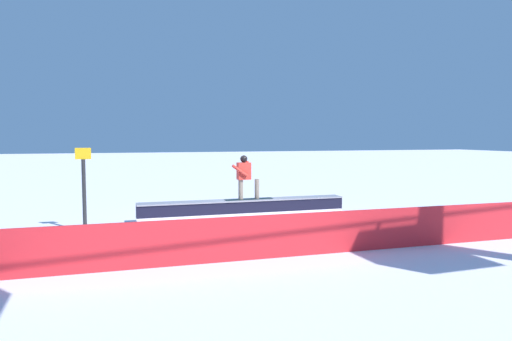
{
  "coord_description": "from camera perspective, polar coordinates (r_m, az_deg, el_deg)",
  "views": [
    {
      "loc": [
        3.73,
        13.44,
        2.52
      ],
      "look_at": [
        -0.08,
        1.0,
        1.55
      ],
      "focal_mm": 32.25,
      "sensor_mm": 36.0,
      "label": 1
    }
  ],
  "objects": [
    {
      "name": "ground_plane",
      "position": [
        14.17,
        -1.49,
        -5.99
      ],
      "size": [
        120.0,
        120.0,
        0.0
      ],
      "primitive_type": "plane",
      "color": "white"
    },
    {
      "name": "grind_box",
      "position": [
        14.13,
        -1.5,
        -4.92
      ],
      "size": [
        6.42,
        0.56,
        0.59
      ],
      "color": "black",
      "rests_on": "ground_plane"
    },
    {
      "name": "snowboarder",
      "position": [
        14.0,
        -1.34,
        -0.66
      ],
      "size": [
        1.51,
        0.45,
        1.35
      ],
      "color": "black",
      "rests_on": "grind_box"
    },
    {
      "name": "safety_fence",
      "position": [
        9.84,
        5.72,
        -7.9
      ],
      "size": [
        12.44,
        0.07,
        0.91
      ],
      "primitive_type": "cube",
      "rotation": [
        0.0,
        0.0,
        0.0
      ],
      "color": "red",
      "rests_on": "ground_plane"
    },
    {
      "name": "trail_marker",
      "position": [
        12.96,
        -20.56,
        -1.95
      ],
      "size": [
        0.4,
        0.1,
        2.22
      ],
      "color": "#262628",
      "rests_on": "ground_plane"
    }
  ]
}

